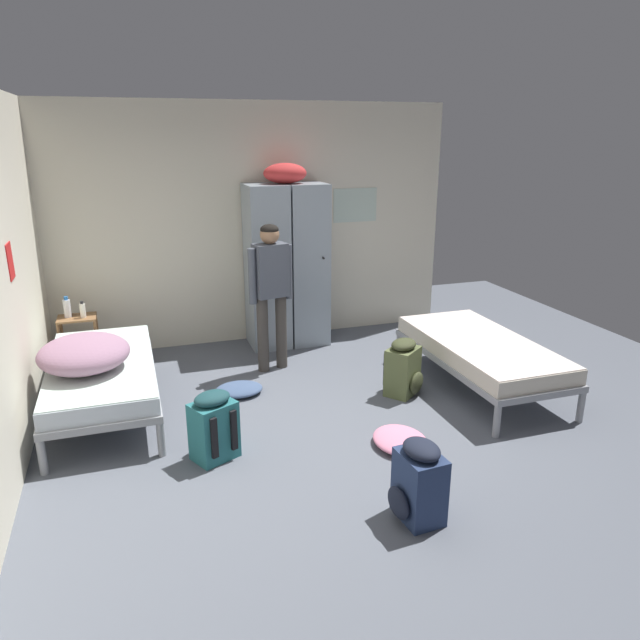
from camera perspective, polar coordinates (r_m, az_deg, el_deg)
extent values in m
plane|color=#565B66|center=(4.90, 1.00, -11.55)|extent=(8.50, 8.50, 0.00)
cube|color=beige|center=(6.94, -6.37, 9.08)|extent=(4.69, 0.06, 2.72)
cube|color=#B7CCBC|center=(7.24, 3.41, 11.01)|extent=(0.55, 0.01, 0.40)
cube|color=red|center=(5.12, -27.72, 5.04)|extent=(0.01, 0.20, 0.28)
cube|color=#8C99A3|center=(6.74, -5.13, 5.07)|extent=(0.44, 0.52, 1.85)
cylinder|color=black|center=(6.48, -3.54, 5.72)|extent=(0.02, 0.03, 0.02)
cube|color=#8C99A3|center=(6.86, -1.37, 5.35)|extent=(0.44, 0.52, 1.85)
cylinder|color=black|center=(6.61, 0.33, 5.99)|extent=(0.02, 0.03, 0.02)
ellipsoid|color=red|center=(6.65, -3.39, 13.96)|extent=(0.48, 0.36, 0.22)
cylinder|color=brown|center=(6.57, -23.72, -2.66)|extent=(0.03, 0.03, 0.55)
cylinder|color=brown|center=(6.54, -20.68, -2.38)|extent=(0.03, 0.03, 0.55)
cylinder|color=brown|center=(6.82, -23.54, -1.90)|extent=(0.03, 0.03, 0.55)
cylinder|color=brown|center=(6.80, -20.62, -1.63)|extent=(0.03, 0.03, 0.55)
cube|color=brown|center=(6.71, -22.06, -2.80)|extent=(0.38, 0.30, 0.02)
cube|color=brown|center=(6.59, -22.43, 0.19)|extent=(0.38, 0.30, 0.02)
cylinder|color=gray|center=(4.85, -25.24, -11.89)|extent=(0.06, 0.06, 0.28)
cylinder|color=gray|center=(4.79, -15.09, -11.04)|extent=(0.06, 0.06, 0.28)
cylinder|color=gray|center=(6.51, -23.60, -4.09)|extent=(0.06, 0.06, 0.28)
cylinder|color=gray|center=(6.47, -16.21, -3.40)|extent=(0.06, 0.06, 0.28)
cube|color=gray|center=(5.56, -20.21, -5.46)|extent=(0.90, 1.90, 0.06)
cube|color=silver|center=(5.53, -20.32, -4.51)|extent=(0.87, 1.84, 0.14)
cube|color=silver|center=(5.50, -20.41, -3.78)|extent=(0.86, 1.82, 0.01)
cylinder|color=gray|center=(6.94, 13.89, -1.77)|extent=(0.06, 0.06, 0.28)
cylinder|color=gray|center=(6.55, 7.62, -2.58)|extent=(0.06, 0.06, 0.28)
cylinder|color=gray|center=(5.60, 23.87, -7.68)|extent=(0.06, 0.06, 0.28)
cylinder|color=gray|center=(5.10, 16.70, -9.35)|extent=(0.06, 0.06, 0.28)
cube|color=gray|center=(5.94, 15.20, -3.47)|extent=(0.90, 1.90, 0.06)
cube|color=beige|center=(5.91, 15.28, -2.56)|extent=(0.87, 1.84, 0.14)
cube|color=silver|center=(5.88, 15.34, -1.88)|extent=(0.86, 1.82, 0.01)
ellipsoid|color=gray|center=(5.31, -21.81, -3.01)|extent=(0.74, 0.78, 0.28)
cylinder|color=#3D3833|center=(6.21, -3.76, -1.09)|extent=(0.12, 0.12, 0.79)
cylinder|color=#3D3833|center=(6.12, -5.53, -1.42)|extent=(0.12, 0.12, 0.79)
cube|color=#474C56|center=(5.98, -4.80, 4.80)|extent=(0.36, 0.26, 0.54)
cylinder|color=#474C56|center=(6.08, -3.06, 4.68)|extent=(0.08, 0.08, 0.56)
cylinder|color=#474C56|center=(5.90, -6.56, 4.19)|extent=(0.08, 0.08, 0.56)
sphere|color=#936B4C|center=(5.91, -4.89, 8.23)|extent=(0.19, 0.19, 0.19)
ellipsoid|color=black|center=(5.90, -4.90, 8.69)|extent=(0.18, 0.18, 0.11)
cylinder|color=white|center=(6.59, -23.21, 1.02)|extent=(0.07, 0.07, 0.18)
cylinder|color=#2666B2|center=(6.57, -23.33, 1.94)|extent=(0.04, 0.04, 0.04)
cylinder|color=white|center=(6.53, -21.92, 0.85)|extent=(0.06, 0.06, 0.15)
cylinder|color=black|center=(6.51, -22.01, 1.58)|extent=(0.03, 0.03, 0.03)
cube|color=#23666B|center=(4.63, -10.19, -10.46)|extent=(0.39, 0.36, 0.46)
ellipsoid|color=#193D42|center=(4.78, -11.17, -10.69)|extent=(0.25, 0.18, 0.20)
ellipsoid|color=#193D42|center=(4.51, -10.38, -7.44)|extent=(0.35, 0.32, 0.10)
cube|color=black|center=(4.57, -8.31, -10.48)|extent=(0.06, 0.04, 0.32)
cube|color=black|center=(4.48, -10.16, -11.17)|extent=(0.06, 0.04, 0.32)
cube|color=#566038|center=(5.67, 7.97, -4.91)|extent=(0.40, 0.39, 0.46)
ellipsoid|color=#383D23|center=(5.65, 9.31, -5.99)|extent=(0.24, 0.21, 0.20)
ellipsoid|color=#383D23|center=(5.57, 8.09, -2.35)|extent=(0.36, 0.35, 0.10)
cube|color=black|center=(5.64, 6.35, -4.71)|extent=(0.05, 0.05, 0.32)
cube|color=black|center=(5.79, 7.15, -4.14)|extent=(0.05, 0.05, 0.32)
cube|color=navy|center=(3.98, 9.57, -15.56)|extent=(0.26, 0.34, 0.46)
ellipsoid|color=black|center=(3.96, 7.57, -17.10)|extent=(0.10, 0.25, 0.20)
ellipsoid|color=black|center=(3.84, 9.78, -12.19)|extent=(0.24, 0.30, 0.10)
cube|color=black|center=(4.09, 10.58, -14.22)|extent=(0.03, 0.05, 0.32)
cube|color=black|center=(3.97, 11.99, -15.41)|extent=(0.03, 0.05, 0.32)
ellipsoid|color=#42567A|center=(5.73, -7.82, -6.64)|extent=(0.45, 0.36, 0.10)
ellipsoid|color=pink|center=(4.85, 7.75, -11.42)|extent=(0.42, 0.51, 0.10)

